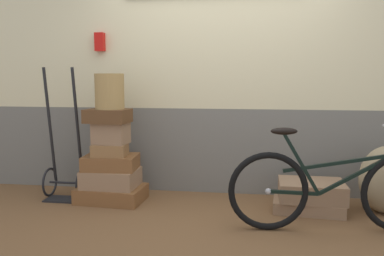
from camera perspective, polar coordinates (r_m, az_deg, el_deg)
The scene contains 13 objects.
ground at distance 3.81m, azimuth 3.47°, elevation -12.84°, with size 10.14×5.20×0.06m, color brown.
station_building at distance 4.43m, azimuth 4.69°, elevation 7.24°, with size 8.14×0.74×2.55m.
suitcase_0 at distance 4.28m, azimuth -11.43°, elevation -9.20°, with size 0.67×0.46×0.15m, color brown.
suitcase_1 at distance 4.25m, azimuth -11.51°, elevation -7.00°, with size 0.55×0.42×0.18m, color #937051.
suitcase_2 at distance 4.22m, azimuth -11.52°, elevation -4.81°, with size 0.53×0.39×0.15m, color brown.
suitcase_3 at distance 4.17m, azimuth -11.64°, elevation -3.08°, with size 0.34×0.28×0.12m, color olive.
suitcase_4 at distance 4.16m, azimuth -11.52°, elevation -0.72°, with size 0.33×0.25×0.22m, color #937051.
suitcase_5 at distance 4.13m, azimuth -11.97°, elevation 1.71°, with size 0.43×0.30×0.14m, color brown.
suitcase_6 at distance 4.08m, azimuth 16.26°, elevation -10.46°, with size 0.65×0.46×0.11m, color #937051.
suitcase_7 at distance 4.03m, azimuth 16.71°, elevation -8.56°, with size 0.61×0.45×0.18m, color #937051.
wicker_basket at distance 4.11m, azimuth -11.72°, elevation 5.15°, with size 0.29×0.29×0.36m, color #A8844C.
luggage_trolley at distance 4.47m, azimuth -17.76°, elevation -5.58°, with size 0.39×0.38×1.38m.
bicycle at distance 3.53m, azimuth 19.65°, elevation -8.29°, with size 1.76×0.46×0.88m.
Camera 1 is at (0.29, -3.57, 1.28)m, focal length 37.26 mm.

